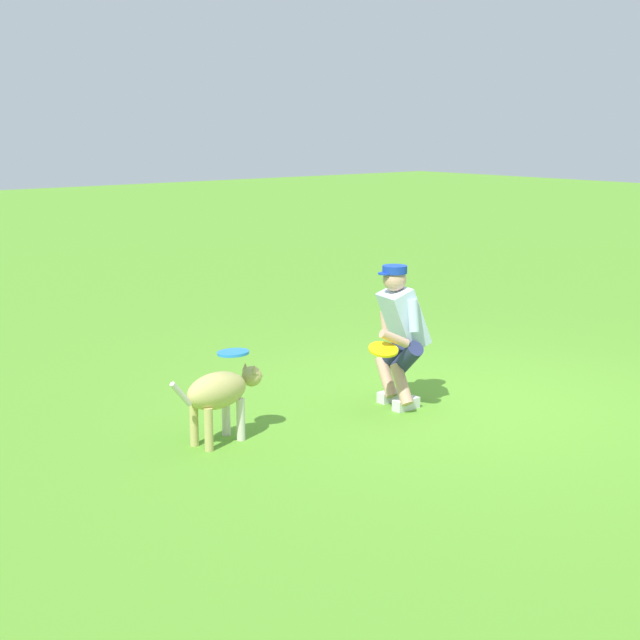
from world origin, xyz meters
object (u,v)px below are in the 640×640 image
at_px(person, 400,331).
at_px(frisbee_held, 383,349).
at_px(dog, 221,392).
at_px(frisbee_flying, 233,353).

height_order(person, frisbee_held, person).
relative_size(dog, frisbee_flying, 3.78).
bearing_deg(dog, frisbee_held, -21.91).
bearing_deg(frisbee_held, person, -155.49).
distance_m(dog, frisbee_held, 1.50).
height_order(person, frisbee_flying, person).
bearing_deg(person, frisbee_held, 38.35).
relative_size(dog, frisbee_held, 3.76).
xyz_separation_m(person, frisbee_held, (0.35, 0.16, -0.09)).
xyz_separation_m(person, dog, (1.80, -0.19, -0.28)).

